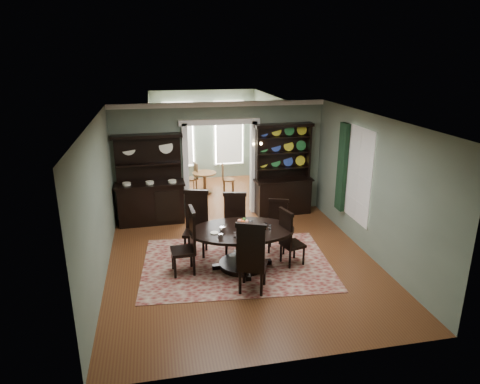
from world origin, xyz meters
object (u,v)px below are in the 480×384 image
at_px(dining_table, 242,241).
at_px(sideboard, 150,193).
at_px(welsh_dresser, 283,182).
at_px(parlor_table, 205,180).

relative_size(dining_table, sideboard, 0.97).
relative_size(sideboard, welsh_dresser, 0.94).
xyz_separation_m(dining_table, sideboard, (-1.79, 2.84, 0.21)).
relative_size(dining_table, welsh_dresser, 0.90).
bearing_deg(dining_table, parlor_table, 95.83).
distance_m(dining_table, sideboard, 3.37).
distance_m(welsh_dresser, parlor_table, 2.80).
xyz_separation_m(sideboard, parlor_table, (1.62, 2.05, -0.35)).
bearing_deg(welsh_dresser, parlor_table, 129.57).
height_order(welsh_dresser, parlor_table, welsh_dresser).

